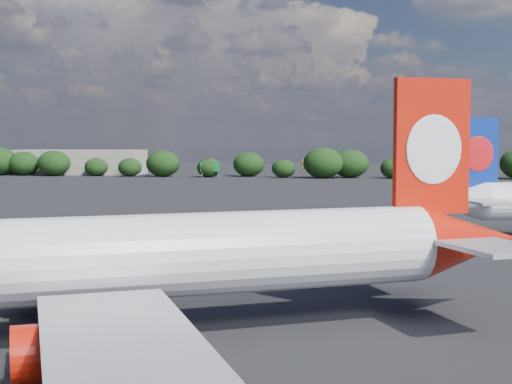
# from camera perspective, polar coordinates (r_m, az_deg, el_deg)

# --- Properties ---
(ground) EXTENTS (500.00, 500.00, 0.00)m
(ground) POSITION_cam_1_polar(r_m,az_deg,el_deg) (97.75, -5.91, -2.53)
(ground) COLOR black
(ground) RESTS_ON ground
(qantas_airliner) EXTENTS (44.55, 42.96, 15.36)m
(qantas_airliner) POSITION_cam_1_polar(r_m,az_deg,el_deg) (41.22, -7.78, -5.30)
(qantas_airliner) COLOR white
(qantas_airliner) RESTS_ON ground
(terminal_building) EXTENTS (42.00, 16.00, 8.00)m
(terminal_building) POSITION_cam_1_polar(r_m,az_deg,el_deg) (242.75, -13.96, 2.34)
(terminal_building) COLOR gray
(terminal_building) RESTS_ON ground
(highway_sign) EXTENTS (6.00, 0.30, 4.50)m
(highway_sign) POSITION_cam_1_polar(r_m,az_deg,el_deg) (214.49, -3.69, 1.99)
(highway_sign) COLOR #156A2E
(highway_sign) RESTS_ON ground
(billboard_yellow) EXTENTS (5.00, 0.30, 5.50)m
(billboard_yellow) POSITION_cam_1_polar(r_m,az_deg,el_deg) (216.97, 4.42, 2.21)
(billboard_yellow) COLOR yellow
(billboard_yellow) RESTS_ON ground
(horizon_treeline) EXTENTS (199.69, 17.18, 9.12)m
(horizon_treeline) POSITION_cam_1_polar(r_m,az_deg,el_deg) (215.59, 3.71, 2.24)
(horizon_treeline) COLOR black
(horizon_treeline) RESTS_ON ground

